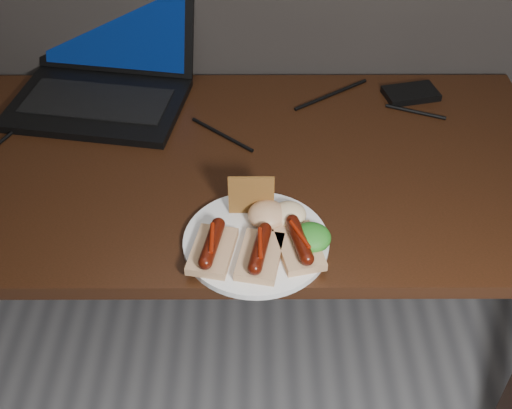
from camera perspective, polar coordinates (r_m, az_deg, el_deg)
name	(u,v)px	position (r m, az deg, el deg)	size (l,w,h in m)	color
desk	(226,193)	(1.41, -2.72, 1.04)	(1.40, 0.70, 0.75)	black
laptop	(103,75)	(1.58, -13.41, 11.14)	(0.44, 0.41, 0.25)	black
hard_drive	(411,93)	(1.60, 13.59, 9.57)	(0.12, 0.08, 0.02)	black
desk_cables	(240,115)	(1.49, -1.44, 7.97)	(1.01, 0.29, 0.01)	black
plate	(256,242)	(1.17, 0.00, -3.32)	(0.27, 0.27, 0.01)	white
bread_sausage_left	(212,248)	(1.13, -3.91, -3.84)	(0.09, 0.13, 0.04)	tan
bread_sausage_center	(260,253)	(1.12, 0.35, -4.31)	(0.09, 0.13, 0.04)	tan
bread_sausage_right	(299,244)	(1.13, 3.86, -3.53)	(0.09, 0.13, 0.04)	tan
crispbread	(251,195)	(1.19, -0.43, 0.84)	(0.09, 0.01, 0.09)	#9E682B
salad_greens	(312,237)	(1.14, 4.96, -2.93)	(0.07, 0.07, 0.04)	#115716
salsa_mound	(267,215)	(1.18, 1.01, -0.90)	(0.07, 0.07, 0.04)	maroon
coleslaw_mound	(289,214)	(1.19, 2.96, -0.86)	(0.06, 0.06, 0.04)	white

